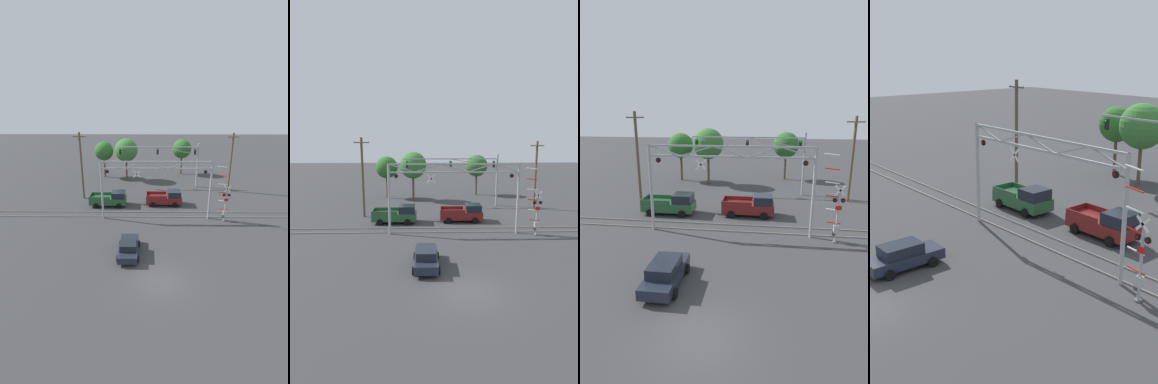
# 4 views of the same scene
# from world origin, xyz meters

# --- Properties ---
(ground_plane) EXTENTS (200.00, 200.00, 0.00)m
(ground_plane) POSITION_xyz_m (0.00, 0.00, 0.00)
(ground_plane) COLOR #38383A
(rail_track_near) EXTENTS (80.00, 0.08, 0.10)m
(rail_track_near) POSITION_xyz_m (0.00, 11.79, 0.05)
(rail_track_near) COLOR gray
(rail_track_near) RESTS_ON ground_plane
(rail_track_far) EXTENTS (80.00, 0.08, 0.10)m
(rail_track_far) POSITION_xyz_m (0.00, 13.23, 0.05)
(rail_track_far) COLOR gray
(rail_track_far) RESTS_ON ground_plane
(crossing_gantry) EXTENTS (12.78, 0.27, 6.97)m
(crossing_gantry) POSITION_xyz_m (-0.01, 11.51, 4.84)
(crossing_gantry) COLOR #9EA0A5
(crossing_gantry) RESTS_ON ground_plane
(crossing_signal_mast) EXTENTS (1.72, 0.35, 6.62)m
(crossing_signal_mast) POSITION_xyz_m (7.86, 10.75, 2.30)
(crossing_signal_mast) COLOR #9EA0A5
(crossing_signal_mast) RESTS_ON ground_plane
(traffic_signal_span) EXTENTS (12.99, 0.39, 7.16)m
(traffic_signal_span) POSITION_xyz_m (3.64, 23.91, 5.04)
(traffic_signal_span) COLOR #9EA0A5
(traffic_signal_span) RESTS_ON ground_plane
(pickup_truck_lead) EXTENTS (4.76, 2.28, 1.97)m
(pickup_truck_lead) POSITION_xyz_m (1.51, 16.00, 0.94)
(pickup_truck_lead) COLOR maroon
(pickup_truck_lead) RESTS_ON ground_plane
(pickup_truck_following) EXTENTS (4.85, 2.28, 1.97)m
(pickup_truck_following) POSITION_xyz_m (-5.95, 15.55, 0.94)
(pickup_truck_following) COLOR #23512D
(pickup_truck_following) RESTS_ON ground_plane
(sedan_waiting) EXTENTS (1.95, 4.33, 1.49)m
(sedan_waiting) POSITION_xyz_m (-2.69, 3.76, 0.75)
(sedan_waiting) COLOR #1E2333
(sedan_waiting) RESTS_ON ground_plane
(utility_pole_left) EXTENTS (1.80, 0.28, 9.43)m
(utility_pole_left) POSITION_xyz_m (-10.17, 18.29, 4.86)
(utility_pole_left) COLOR brown
(utility_pole_left) RESTS_ON ground_plane
(utility_pole_right) EXTENTS (1.80, 0.28, 8.98)m
(utility_pole_right) POSITION_xyz_m (11.67, 21.82, 4.64)
(utility_pole_right) COLOR brown
(utility_pole_right) RESTS_ON ground_plane
(background_tree_beyond_span) EXTENTS (4.01, 4.01, 7.37)m
(background_tree_beyond_span) POSITION_xyz_m (-4.67, 27.92, 5.34)
(background_tree_beyond_span) COLOR brown
(background_tree_beyond_span) RESTS_ON ground_plane
(background_tree_far_left_verge) EXTENTS (3.42, 3.42, 6.58)m
(background_tree_far_left_verge) POSITION_xyz_m (-8.87, 29.79, 4.84)
(background_tree_far_left_verge) COLOR brown
(background_tree_far_left_verge) RESTS_ON ground_plane
(background_tree_far_right_verge) EXTENTS (3.56, 3.56, 6.68)m
(background_tree_far_right_verge) POSITION_xyz_m (5.59, 32.15, 4.87)
(background_tree_far_right_verge) COLOR brown
(background_tree_far_right_verge) RESTS_ON ground_plane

